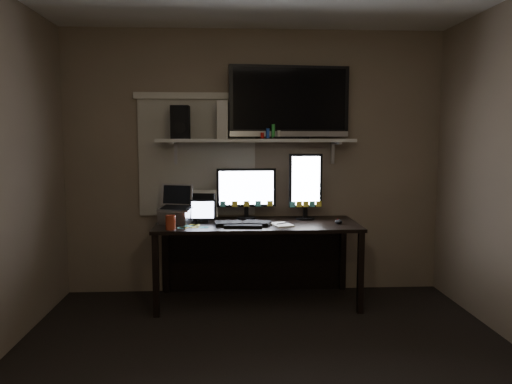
{
  "coord_description": "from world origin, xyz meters",
  "views": [
    {
      "loc": [
        -0.25,
        -2.98,
        1.49
      ],
      "look_at": [
        -0.02,
        1.25,
        1.03
      ],
      "focal_mm": 35.0,
      "sensor_mm": 36.0,
      "label": 1
    }
  ],
  "objects": [
    {
      "name": "wall_shelf",
      "position": [
        0.0,
        1.62,
        1.46
      ],
      "size": [
        1.8,
        0.35,
        0.03
      ],
      "primitive_type": "cube",
      "color": "beige",
      "rests_on": "back_wall"
    },
    {
      "name": "cup",
      "position": [
        -0.74,
        1.14,
        0.79
      ],
      "size": [
        0.09,
        0.09,
        0.12
      ],
      "primitive_type": "cylinder",
      "rotation": [
        0.0,
        0.0,
        -0.12
      ],
      "color": "maroon",
      "rests_on": "desk"
    },
    {
      "name": "game_console",
      "position": [
        -0.3,
        1.61,
        1.65
      ],
      "size": [
        0.1,
        0.29,
        0.34
      ],
      "primitive_type": "cube",
      "rotation": [
        0.0,
        0.0,
        -0.06
      ],
      "color": "#BBB8A9",
      "rests_on": "wall_shelf"
    },
    {
      "name": "notepad",
      "position": [
        0.2,
        1.29,
        0.74
      ],
      "size": [
        0.22,
        0.26,
        0.01
      ],
      "primitive_type": "cube",
      "rotation": [
        0.0,
        0.0,
        0.33
      ],
      "color": "white",
      "rests_on": "desk"
    },
    {
      "name": "file_sorter",
      "position": [
        -0.48,
        1.66,
        0.86
      ],
      "size": [
        0.22,
        0.14,
        0.26
      ],
      "primitive_type": "cube",
      "rotation": [
        0.0,
        0.0,
        -0.22
      ],
      "color": "black",
      "rests_on": "desk"
    },
    {
      "name": "keyboard",
      "position": [
        -0.13,
        1.32,
        0.74
      ],
      "size": [
        0.51,
        0.24,
        0.03
      ],
      "primitive_type": "cube",
      "rotation": [
        0.0,
        0.0,
        -0.09
      ],
      "color": "black",
      "rests_on": "desk"
    },
    {
      "name": "window_blinds",
      "position": [
        -0.55,
        1.79,
        1.3
      ],
      "size": [
        1.1,
        0.02,
        1.1
      ],
      "primitive_type": "cube",
      "color": "beige",
      "rests_on": "back_wall"
    },
    {
      "name": "speaker",
      "position": [
        -0.69,
        1.62,
        1.63
      ],
      "size": [
        0.16,
        0.2,
        0.3
      ],
      "primitive_type": "cube",
      "rotation": [
        0.0,
        0.0,
        -0.01
      ],
      "color": "black",
      "rests_on": "wall_shelf"
    },
    {
      "name": "desk",
      "position": [
        0.0,
        1.55,
        0.55
      ],
      "size": [
        1.8,
        0.75,
        0.73
      ],
      "color": "black",
      "rests_on": "floor"
    },
    {
      "name": "mouse",
      "position": [
        0.72,
        1.34,
        0.75
      ],
      "size": [
        0.07,
        0.11,
        0.04
      ],
      "primitive_type": "ellipsoid",
      "rotation": [
        0.0,
        0.0,
        -0.09
      ],
      "color": "black",
      "rests_on": "desk"
    },
    {
      "name": "monitor_portrait",
      "position": [
        0.46,
        1.6,
        1.04
      ],
      "size": [
        0.32,
        0.09,
        0.62
      ],
      "primitive_type": "cube",
      "rotation": [
        0.0,
        0.0,
        0.11
      ],
      "color": "black",
      "rests_on": "desk"
    },
    {
      "name": "floor",
      "position": [
        0.0,
        0.0,
        0.0
      ],
      "size": [
        3.6,
        3.6,
        0.0
      ],
      "primitive_type": "plane",
      "color": "black",
      "rests_on": "ground"
    },
    {
      "name": "laptop",
      "position": [
        -0.72,
        1.45,
        0.9
      ],
      "size": [
        0.35,
        0.31,
        0.34
      ],
      "primitive_type": "cube",
      "rotation": [
        0.0,
        0.0,
        -0.28
      ],
      "color": "#A3A3A7",
      "rests_on": "desk"
    },
    {
      "name": "back_wall",
      "position": [
        0.0,
        1.8,
        1.25
      ],
      "size": [
        3.6,
        0.0,
        3.6
      ],
      "primitive_type": "plane",
      "rotation": [
        1.57,
        0.0,
        0.0
      ],
      "color": "#6B5D4D",
      "rests_on": "floor"
    },
    {
      "name": "monitor_landscape",
      "position": [
        -0.09,
        1.66,
        0.97
      ],
      "size": [
        0.56,
        0.08,
        0.49
      ],
      "primitive_type": "cube",
      "rotation": [
        0.0,
        0.0,
        0.03
      ],
      "color": "black",
      "rests_on": "desk"
    },
    {
      "name": "tv",
      "position": [
        0.31,
        1.66,
        1.82
      ],
      "size": [
        1.13,
        0.3,
        0.67
      ],
      "primitive_type": "cube",
      "rotation": [
        0.0,
        0.0,
        0.09
      ],
      "color": "black",
      "rests_on": "wall_shelf"
    },
    {
      "name": "sticky_notes",
      "position": [
        -0.53,
        1.29,
        0.73
      ],
      "size": [
        0.34,
        0.28,
        0.0
      ],
      "primitive_type": null,
      "rotation": [
        0.0,
        0.0,
        -0.2
      ],
      "color": "yellow",
      "rests_on": "desk"
    },
    {
      "name": "tablet",
      "position": [
        -0.49,
        1.46,
        0.83
      ],
      "size": [
        0.24,
        0.11,
        0.21
      ],
      "primitive_type": "cube",
      "rotation": [
        0.0,
        0.0,
        -0.04
      ],
      "color": "black",
      "rests_on": "desk"
    },
    {
      "name": "bottles",
      "position": [
        0.13,
        1.58,
        1.54
      ],
      "size": [
        0.2,
        0.11,
        0.12
      ],
      "primitive_type": null,
      "rotation": [
        0.0,
        0.0,
        -0.33
      ],
      "color": "#A50F0C",
      "rests_on": "wall_shelf"
    }
  ]
}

